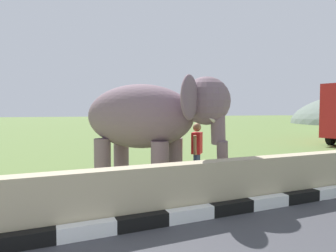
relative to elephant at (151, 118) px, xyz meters
name	(u,v)px	position (x,y,z in m)	size (l,w,h in m)	color
barrier_parapet	(142,194)	(-0.98, -2.29, -1.31)	(28.00, 0.36, 1.00)	tan
elephant	(151,118)	(0.00, 0.00, 0.00)	(3.79, 3.87, 2.81)	slate
person_handler	(197,150)	(1.27, -0.19, -0.88)	(0.49, 0.56, 1.66)	navy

